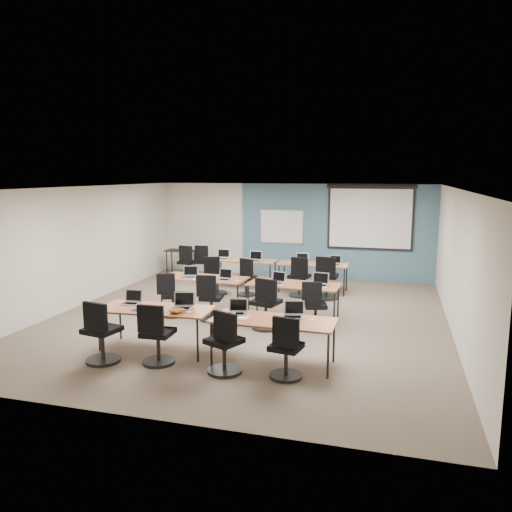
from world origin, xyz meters
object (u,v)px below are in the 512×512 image
(laptop_2, at_px, (237,310))
(task_chair_6, at_px, (266,308))
(training_table_front_right, at_px, (273,322))
(task_chair_7, at_px, (314,309))
(task_chair_4, at_px, (171,299))
(task_chair_11, at_px, (326,281))
(laptop_7, at_px, (320,282))
(training_table_mid_right, at_px, (294,286))
(projector_screen, at_px, (370,214))
(training_table_back_right, at_px, (313,265))
(laptop_6, at_px, (278,280))
(task_chair_0, at_px, (101,337))
(task_chair_2, at_px, (225,348))
(laptop_1, at_px, (182,305))
(training_table_front_left, at_px, (156,311))
(laptop_8, at_px, (223,256))
(laptop_9, at_px, (255,259))
(task_chair_1, at_px, (156,339))
(task_chair_3, at_px, (286,353))
(training_table_back_left, at_px, (245,262))
(task_chair_10, at_px, (299,280))
(task_chair_8, at_px, (216,278))
(spare_chair_b, at_px, (187,265))
(laptop_11, at_px, (335,262))
(whiteboard, at_px, (282,227))
(laptop_4, at_px, (189,274))
(laptop_0, at_px, (131,300))
(task_chair_9, at_px, (246,280))
(task_chair_5, at_px, (210,302))
(spare_chair_a, at_px, (204,264))
(training_table_mid_left, at_px, (204,279))
(laptop_5, at_px, (225,277))
(laptop_3, at_px, (293,313))
(utility_table, at_px, (180,254))

(laptop_2, distance_m, task_chair_6, 1.58)
(training_table_front_right, bearing_deg, task_chair_7, 81.77)
(task_chair_4, bearing_deg, task_chair_11, 18.81)
(laptop_7, bearing_deg, training_table_front_right, -91.01)
(training_table_front_right, relative_size, training_table_mid_right, 1.03)
(projector_screen, height_order, task_chair_11, projector_screen)
(training_table_back_right, bearing_deg, laptop_6, -97.79)
(task_chair_0, distance_m, task_chair_2, 2.04)
(laptop_1, bearing_deg, training_table_front_left, 178.32)
(laptop_8, relative_size, laptop_9, 1.00)
(task_chair_1, relative_size, task_chair_2, 1.00)
(task_chair_2, bearing_deg, task_chair_3, 28.24)
(laptop_6, bearing_deg, laptop_9, 131.82)
(training_table_back_left, bearing_deg, task_chair_4, -101.49)
(laptop_9, height_order, task_chair_10, task_chair_10)
(task_chair_8, relative_size, spare_chair_b, 0.97)
(projector_screen, relative_size, laptop_11, 8.04)
(task_chair_1, xyz_separation_m, task_chair_8, (-0.72, 4.65, -0.02))
(whiteboard, distance_m, laptop_4, 4.34)
(training_table_back_right, relative_size, laptop_11, 5.89)
(laptop_0, bearing_deg, laptop_1, -8.40)
(task_chair_9, bearing_deg, laptop_8, 156.36)
(task_chair_7, bearing_deg, laptop_0, -165.30)
(task_chair_1, bearing_deg, projector_screen, 66.19)
(laptop_1, relative_size, task_chair_5, 0.36)
(spare_chair_a, height_order, spare_chair_b, spare_chair_b)
(whiteboard, relative_size, task_chair_3, 1.31)
(task_chair_2, distance_m, laptop_11, 5.73)
(laptop_1, relative_size, laptop_7, 1.04)
(training_table_mid_left, bearing_deg, laptop_5, -10.84)
(task_chair_1, bearing_deg, task_chair_10, 72.51)
(laptop_9, bearing_deg, spare_chair_a, 158.58)
(laptop_1, bearing_deg, laptop_9, 75.36)
(laptop_0, bearing_deg, task_chair_3, -20.60)
(training_table_mid_left, bearing_deg, training_table_back_right, 51.54)
(laptop_8, bearing_deg, task_chair_9, -47.99)
(laptop_3, height_order, spare_chair_a, laptop_3)
(laptop_4, bearing_deg, task_chair_0, -106.25)
(task_chair_1, xyz_separation_m, laptop_8, (-0.88, 5.60, 0.38))
(task_chair_1, height_order, laptop_11, task_chair_1)
(task_chair_1, bearing_deg, training_table_back_left, 90.35)
(laptop_1, height_order, task_chair_7, laptop_1)
(laptop_5, height_order, task_chair_10, task_chair_10)
(spare_chair_a, bearing_deg, laptop_3, -61.97)
(training_table_front_right, height_order, utility_table, utility_table)
(task_chair_5, bearing_deg, projector_screen, 50.68)
(training_table_mid_left, distance_m, task_chair_8, 1.48)
(laptop_11, bearing_deg, task_chair_3, -86.40)
(training_table_back_right, relative_size, task_chair_6, 1.70)
(training_table_back_left, bearing_deg, task_chair_10, -21.60)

